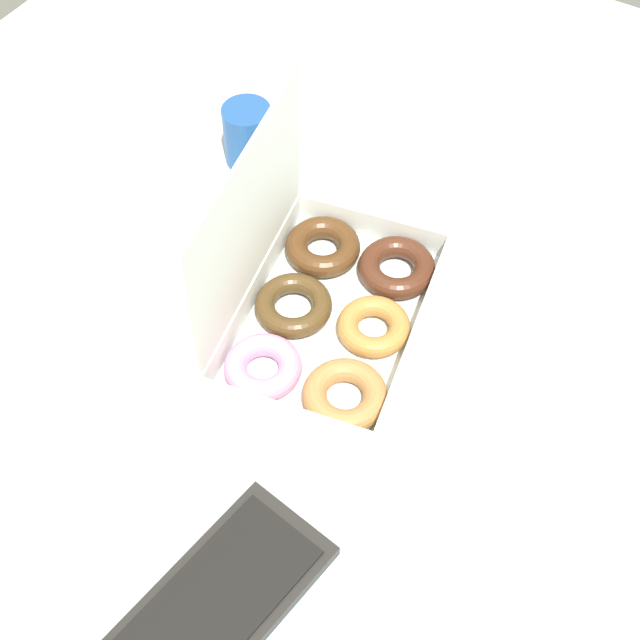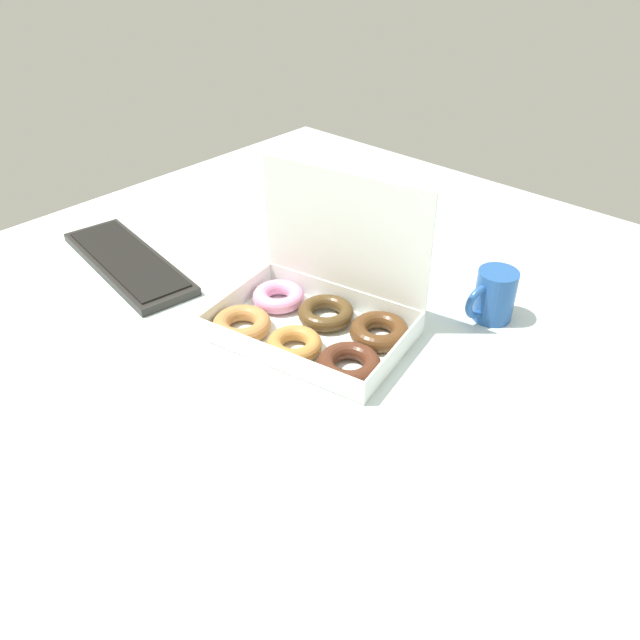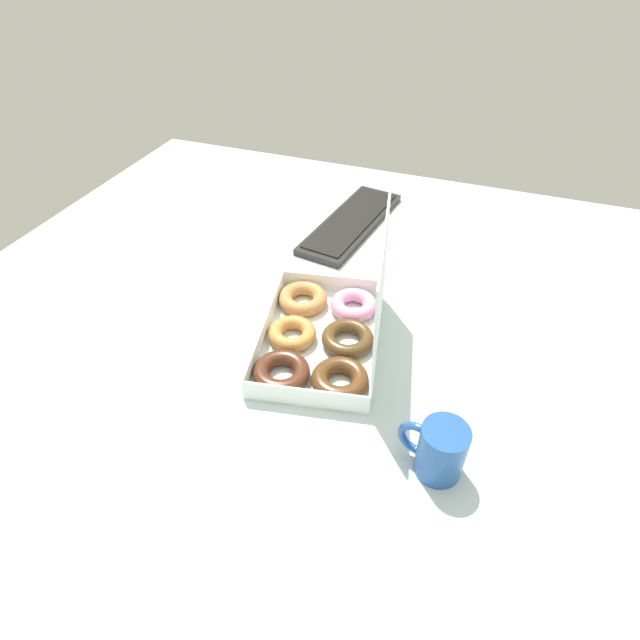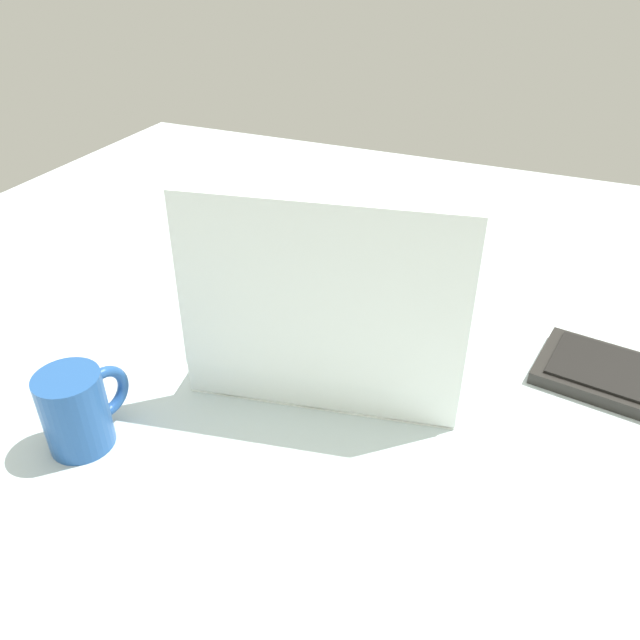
# 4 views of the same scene
# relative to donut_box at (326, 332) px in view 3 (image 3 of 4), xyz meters

# --- Properties ---
(ground_plane) EXTENTS (1.80, 1.80, 0.02)m
(ground_plane) POSITION_rel_donut_box_xyz_m (0.04, -0.02, -0.04)
(ground_plane) COLOR silver
(donut_box) EXTENTS (0.39, 0.30, 0.28)m
(donut_box) POSITION_rel_donut_box_xyz_m (0.00, 0.00, 0.00)
(donut_box) COLOR white
(donut_box) RESTS_ON ground_plane
(keyboard) EXTENTS (0.43, 0.19, 0.02)m
(keyboard) POSITION_rel_donut_box_xyz_m (-0.48, -0.09, -0.02)
(keyboard) COLOR #272523
(keyboard) RESTS_ON ground_plane
(coffee_mug) EXTENTS (0.08, 0.11, 0.10)m
(coffee_mug) POSITION_rel_donut_box_xyz_m (0.22, 0.27, 0.02)
(coffee_mug) COLOR #245399
(coffee_mug) RESTS_ON ground_plane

